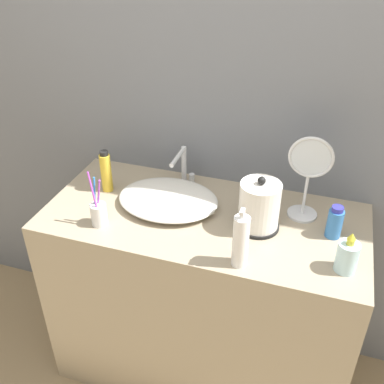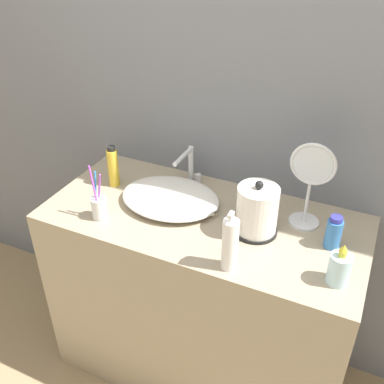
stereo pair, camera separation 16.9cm
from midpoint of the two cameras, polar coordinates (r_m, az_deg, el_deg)
wall_back at (r=1.79m, az=8.41°, el=12.99°), size 6.00×0.04×2.60m
vanity_counter at (r=2.02m, az=3.69°, el=-13.42°), size 1.24×0.57×0.88m
sink_basin at (r=1.78m, az=-0.09°, el=-0.80°), size 0.40×0.31×0.05m
faucet at (r=1.88m, az=2.26°, el=3.52°), size 0.06×0.16×0.16m
electric_kettle at (r=1.63m, az=11.19°, el=-2.59°), size 0.16×0.16×0.22m
toothbrush_cup at (r=1.71m, az=-8.97°, el=-1.96°), size 0.06×0.06×0.22m
lotion_bottle at (r=1.45m, az=8.20°, el=-6.73°), size 0.05×0.05×0.23m
shampoo_bottle at (r=1.65m, az=20.39°, el=-4.98°), size 0.06×0.06×0.13m
mouthwash_bottle at (r=1.51m, az=21.32°, el=-9.14°), size 0.07×0.07×0.15m
hand_cream_bottle at (r=1.89m, az=-7.49°, el=3.10°), size 0.04×0.04×0.18m
vanity_mirror at (r=1.67m, az=17.65°, el=1.33°), size 0.16×0.11×0.33m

